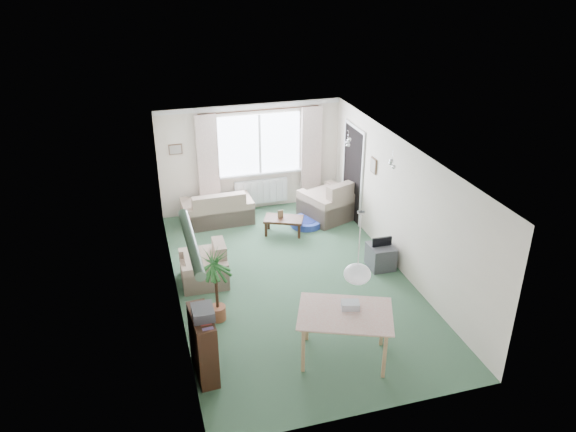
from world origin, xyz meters
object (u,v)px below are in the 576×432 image
object	(u,v)px
houseplant	(216,285)
armchair_corner	(328,199)
armchair_left	(203,263)
coffee_table	(284,226)
sofa	(217,206)
dining_table	(344,336)
bookshelf	(203,345)
tv_cube	(381,256)
pet_bed	(306,223)

from	to	relation	value
houseplant	armchair_corner	bearing A→B (deg)	46.02
armchair_left	coffee_table	bearing A→B (deg)	128.20
sofa	dining_table	bearing A→B (deg)	99.89
coffee_table	bookshelf	bearing A→B (deg)	-120.31
houseplant	armchair_left	bearing A→B (deg)	92.17
armchair_left	dining_table	distance (m)	3.06
dining_table	armchair_corner	bearing A→B (deg)	73.11
armchair_corner	coffee_table	distance (m)	1.26
armchair_left	tv_cube	bearing A→B (deg)	84.17
dining_table	tv_cube	distance (m)	2.70
coffee_table	armchair_left	bearing A→B (deg)	-143.15
armchair_corner	bookshelf	xyz separation A→B (m)	(-3.32, -4.21, 0.03)
bookshelf	houseplant	size ratio (longest dim) A/B	0.76
dining_table	houseplant	bearing A→B (deg)	138.13
coffee_table	dining_table	distance (m)	3.99
armchair_left	pet_bed	world-z (taller)	armchair_left
tv_cube	armchair_corner	bearing A→B (deg)	96.60
armchair_left	pet_bed	bearing A→B (deg)	125.11
armchair_corner	houseplant	size ratio (longest dim) A/B	0.79
houseplant	coffee_table	bearing A→B (deg)	54.88
bookshelf	houseplant	bearing A→B (deg)	68.14
armchair_left	pet_bed	xyz separation A→B (m)	(2.40, 1.61, -0.30)
sofa	pet_bed	size ratio (longest dim) A/B	2.21
sofa	armchair_left	world-z (taller)	armchair_left
bookshelf	dining_table	size ratio (longest dim) A/B	0.79
coffee_table	bookshelf	world-z (taller)	bookshelf
houseplant	tv_cube	xyz separation A→B (m)	(3.16, 0.77, -0.41)
sofa	armchair_corner	xyz separation A→B (m)	(2.35, -0.45, 0.08)
sofa	pet_bed	bearing A→B (deg)	156.79
houseplant	tv_cube	distance (m)	3.27
armchair_corner	bookshelf	world-z (taller)	bookshelf
pet_bed	houseplant	bearing A→B (deg)	-130.28
coffee_table	sofa	bearing A→B (deg)	142.62
armchair_corner	tv_cube	distance (m)	2.29
dining_table	tv_cube	xyz separation A→B (m)	(1.58, 2.19, -0.16)
sofa	tv_cube	distance (m)	3.74
houseplant	dining_table	xyz separation A→B (m)	(1.58, -1.41, -0.25)
sofa	coffee_table	size ratio (longest dim) A/B	1.89
tv_cube	pet_bed	xyz separation A→B (m)	(-0.80, 2.01, -0.15)
sofa	houseplant	world-z (taller)	houseplant
houseplant	bookshelf	bearing A→B (deg)	-108.08
pet_bed	dining_table	bearing A→B (deg)	-100.53
bookshelf	tv_cube	distance (m)	4.05
sofa	armchair_corner	size ratio (longest dim) A/B	1.47
coffee_table	pet_bed	xyz separation A→B (m)	(0.56, 0.22, -0.11)
dining_table	bookshelf	bearing A→B (deg)	173.12
sofa	dining_table	size ratio (longest dim) A/B	1.22
armchair_left	bookshelf	xyz separation A→B (m)	(-0.34, -2.35, 0.11)
sofa	bookshelf	world-z (taller)	bookshelf
armchair_corner	coffee_table	bearing A→B (deg)	1.54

